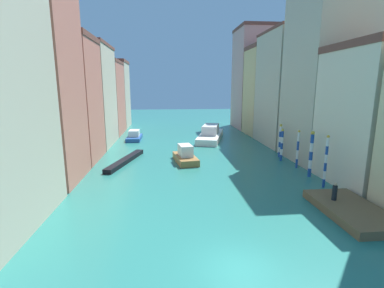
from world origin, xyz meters
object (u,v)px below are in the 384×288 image
Objects in this scene: mooring_pole_0 at (326,161)px; vaporetto_white at (211,134)px; mooring_pole_1 at (311,154)px; mooring_pole_2 at (298,149)px; waterfront_dock at (352,210)px; person_on_dock at (335,192)px; mooring_pole_4 at (280,140)px; mooring_pole_3 at (282,144)px; motorboat_1 at (185,156)px; motorboat_0 at (134,136)px; gondola_black at (126,160)px.

mooring_pole_0 is 0.38× the size of vaporetto_white.
mooring_pole_1 is 3.23m from mooring_pole_2.
mooring_pole_0 is at bearing 79.04° from waterfront_dock.
mooring_pole_0 is 3.06m from mooring_pole_1.
mooring_pole_4 is at bearing 82.39° from person_on_dock.
mooring_pole_4 reaches higher than mooring_pole_3.
waterfront_dock is at bearing -54.73° from motorboat_1.
motorboat_0 is (-19.74, 25.32, -1.86)m from mooring_pole_0.
gondola_black is at bearing 176.53° from motorboat_1.
mooring_pole_4 is at bearing 85.04° from waterfront_dock.
mooring_pole_0 is (1.68, 4.27, 1.21)m from person_on_dock.
motorboat_0 is 1.03× the size of motorboat_1.
motorboat_0 is at bearing 127.93° from mooring_pole_0.
mooring_pole_1 is at bearing -48.13° from motorboat_0.
mooring_pole_1 is 29.97m from motorboat_0.
gondola_black is at bearing 177.25° from mooring_pole_3.
waterfront_dock is at bearing -63.72° from person_on_dock.
mooring_pole_4 is (2.07, 15.49, 0.97)m from person_on_dock.
mooring_pole_0 reaches higher than mooring_pole_1.
vaporetto_white reaches higher than waterfront_dock.
mooring_pole_1 is at bearing 85.73° from mooring_pole_0.
motorboat_0 is at bearing 121.19° from waterfront_dock.
waterfront_dock is 12.02m from mooring_pole_2.
mooring_pole_3 is 0.92× the size of mooring_pole_4.
mooring_pole_1 is at bearing 75.37° from person_on_dock.
gondola_black is 1.69× the size of motorboat_0.
mooring_pole_3 is (0.95, 14.94, 1.75)m from waterfront_dock.
mooring_pole_0 reaches higher than motorboat_1.
mooring_pole_1 reaches higher than vaporetto_white.
vaporetto_white is 13.19m from motorboat_0.
waterfront_dock is 1.76× the size of mooring_pole_3.
mooring_pole_0 is 25.25m from vaporetto_white.
mooring_pole_3 reaches higher than motorboat_0.
waterfront_dock is 15.08m from mooring_pole_3.
mooring_pole_0 is at bearing -39.60° from motorboat_1.
mooring_pole_1 is at bearing 81.40° from waterfront_dock.
person_on_dock is at bearing -80.27° from vaporetto_white.
motorboat_1 is (7.76, -15.42, 0.14)m from motorboat_0.
motorboat_0 is 17.26m from motorboat_1.
mooring_pole_0 reaches higher than mooring_pole_3.
person_on_dock is 34.67m from motorboat_0.
mooring_pole_0 is 0.50× the size of gondola_black.
waterfront_dock reaches higher than gondola_black.
mooring_pole_0 is 32.16m from motorboat_0.
person_on_dock is at bearing 116.28° from waterfront_dock.
mooring_pole_0 reaches higher than mooring_pole_4.
mooring_pole_3 reaches higher than vaporetto_white.
mooring_pole_1 is (0.23, 3.05, -0.05)m from mooring_pole_0.
mooring_pole_2 is 1.00× the size of mooring_pole_4.
mooring_pole_0 is 0.87× the size of motorboat_1.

